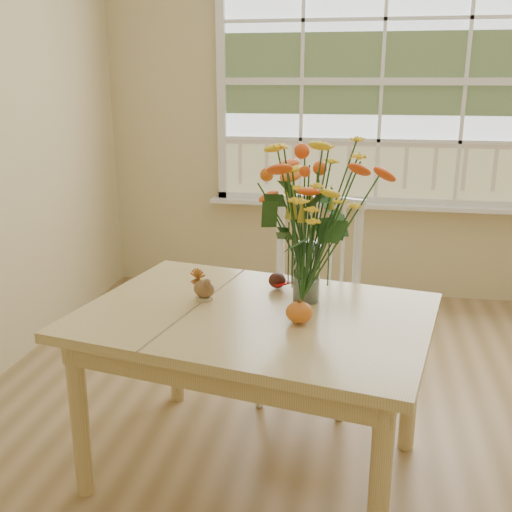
# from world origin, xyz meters

# --- Properties ---
(floor) EXTENTS (4.00, 4.50, 0.01)m
(floor) POSITION_xyz_m (0.00, 0.00, -0.01)
(floor) COLOR olive
(floor) RESTS_ON ground
(wall_back) EXTENTS (4.00, 0.02, 2.70)m
(wall_back) POSITION_xyz_m (0.00, 2.25, 1.35)
(wall_back) COLOR beige
(wall_back) RESTS_ON floor
(window) EXTENTS (2.42, 0.12, 1.74)m
(window) POSITION_xyz_m (0.00, 2.21, 1.53)
(window) COLOR silver
(window) RESTS_ON wall_back
(dining_table) EXTENTS (1.47, 1.17, 0.71)m
(dining_table) POSITION_xyz_m (-0.47, -0.02, 0.62)
(dining_table) COLOR tan
(dining_table) RESTS_ON floor
(windsor_chair) EXTENTS (0.51, 0.49, 0.99)m
(windsor_chair) POSITION_xyz_m (-0.30, 0.71, 0.55)
(windsor_chair) COLOR white
(windsor_chair) RESTS_ON floor
(flower_vase) EXTENTS (0.51, 0.51, 0.61)m
(flower_vase) POSITION_xyz_m (-0.28, 0.14, 1.07)
(flower_vase) COLOR white
(flower_vase) RESTS_ON dining_table
(pumpkin) EXTENTS (0.10, 0.10, 0.08)m
(pumpkin) POSITION_xyz_m (-0.28, -0.10, 0.75)
(pumpkin) COLOR #CA5717
(pumpkin) RESTS_ON dining_table
(turkey_figurine) EXTENTS (0.11, 0.09, 0.11)m
(turkey_figurine) POSITION_xyz_m (-0.69, 0.08, 0.75)
(turkey_figurine) COLOR #CCB78C
(turkey_figurine) RESTS_ON dining_table
(dark_gourd) EXTENTS (0.13, 0.08, 0.07)m
(dark_gourd) POSITION_xyz_m (-0.42, 0.26, 0.74)
(dark_gourd) COLOR #38160F
(dark_gourd) RESTS_ON dining_table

